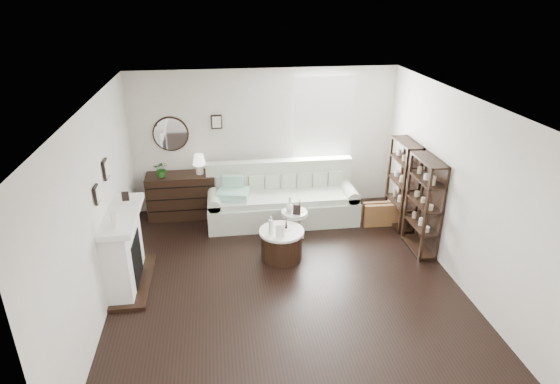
{
  "coord_description": "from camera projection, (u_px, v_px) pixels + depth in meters",
  "views": [
    {
      "loc": [
        -0.9,
        -5.77,
        4.03
      ],
      "look_at": [
        0.02,
        0.8,
        1.12
      ],
      "focal_mm": 30.0,
      "sensor_mm": 36.0,
      "label": 1
    }
  ],
  "objects": [
    {
      "name": "shelf_unit_far",
      "position": [
        402.0,
        184.0,
        8.34
      ],
      "size": [
        0.3,
        0.8,
        1.6
      ],
      "color": "black",
      "rests_on": "ground"
    },
    {
      "name": "card_frame_drum",
      "position": [
        280.0,
        231.0,
        7.19
      ],
      "size": [
        0.14,
        0.06,
        0.18
      ],
      "primitive_type": "cube",
      "rotation": [
        -0.21,
        0.0,
        -0.04
      ],
      "color": "silver",
      "rests_on": "drum_table"
    },
    {
      "name": "suitcase",
      "position": [
        380.0,
        214.0,
        8.57
      ],
      "size": [
        0.64,
        0.23,
        0.42
      ],
      "primitive_type": "cube",
      "rotation": [
        0.0,
        0.0,
        -0.03
      ],
      "color": "brown",
      "rests_on": "ground"
    },
    {
      "name": "drum_table",
      "position": [
        282.0,
        244.0,
        7.49
      ],
      "size": [
        0.72,
        0.72,
        0.5
      ],
      "rotation": [
        0.0,
        0.0,
        0.06
      ],
      "color": "black",
      "rests_on": "ground"
    },
    {
      "name": "dresser",
      "position": [
        182.0,
        195.0,
        8.83
      ],
      "size": [
        1.26,
        0.54,
        0.84
      ],
      "color": "black",
      "rests_on": "ground"
    },
    {
      "name": "pedestal_table",
      "position": [
        294.0,
        214.0,
        7.93
      ],
      "size": [
        0.45,
        0.45,
        0.54
      ],
      "rotation": [
        0.0,
        0.0,
        -0.09
      ],
      "color": "white",
      "rests_on": "ground"
    },
    {
      "name": "quilt",
      "position": [
        233.0,
        194.0,
        8.4
      ],
      "size": [
        0.64,
        0.56,
        0.14
      ],
      "primitive_type": "cube",
      "rotation": [
        0.0,
        0.0,
        -0.23
      ],
      "color": "#238157",
      "rests_on": "sofa"
    },
    {
      "name": "sofa",
      "position": [
        282.0,
        201.0,
        8.74
      ],
      "size": [
        2.74,
        0.95,
        1.07
      ],
      "color": "#A9B19E",
      "rests_on": "ground"
    },
    {
      "name": "fireplace",
      "position": [
        125.0,
        251.0,
        6.73
      ],
      "size": [
        0.5,
        1.4,
        1.84
      ],
      "color": "white",
      "rests_on": "ground"
    },
    {
      "name": "shelf_unit_near",
      "position": [
        423.0,
        206.0,
        7.53
      ],
      "size": [
        0.3,
        0.8,
        1.6
      ],
      "color": "black",
      "rests_on": "ground"
    },
    {
      "name": "bottle_drum",
      "position": [
        271.0,
        225.0,
        7.24
      ],
      "size": [
        0.07,
        0.07,
        0.29
      ],
      "primitive_type": "cylinder",
      "color": "silver",
      "rests_on": "drum_table"
    },
    {
      "name": "room",
      "position": [
        304.0,
        127.0,
        8.86
      ],
      "size": [
        5.5,
        5.5,
        5.5
      ],
      "color": "black",
      "rests_on": "ground"
    },
    {
      "name": "eiffel_drum",
      "position": [
        286.0,
        224.0,
        7.41
      ],
      "size": [
        0.11,
        0.11,
        0.17
      ],
      "primitive_type": null,
      "rotation": [
        0.0,
        0.0,
        -0.08
      ],
      "color": "black",
      "rests_on": "drum_table"
    },
    {
      "name": "potted_plant",
      "position": [
        162.0,
        169.0,
        8.51
      ],
      "size": [
        0.29,
        0.25,
        0.3
      ],
      "primitive_type": "imported",
      "rotation": [
        0.0,
        0.0,
        -0.06
      ],
      "color": "#1F5919",
      "rests_on": "dresser"
    },
    {
      "name": "table_lamp",
      "position": [
        199.0,
        164.0,
        8.63
      ],
      "size": [
        0.29,
        0.29,
        0.38
      ],
      "primitive_type": null,
      "rotation": [
        0.0,
        0.0,
        -0.25
      ],
      "color": "#F4E8CE",
      "rests_on": "dresser"
    },
    {
      "name": "eiffel_ped",
      "position": [
        299.0,
        205.0,
        7.92
      ],
      "size": [
        0.12,
        0.12,
        0.19
      ],
      "primitive_type": null,
      "rotation": [
        0.0,
        0.0,
        -0.08
      ],
      "color": "black",
      "rests_on": "pedestal_table"
    },
    {
      "name": "card_frame_ped",
      "position": [
        297.0,
        210.0,
        7.78
      ],
      "size": [
        0.13,
        0.09,
        0.17
      ],
      "primitive_type": "cube",
      "rotation": [
        -0.21,
        0.0,
        -0.34
      ],
      "color": "black",
      "rests_on": "pedestal_table"
    },
    {
      "name": "flask_ped",
      "position": [
        290.0,
        204.0,
        7.87
      ],
      "size": [
        0.14,
        0.14,
        0.27
      ],
      "primitive_type": null,
      "color": "silver",
      "rests_on": "pedestal_table"
    }
  ]
}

